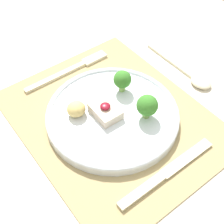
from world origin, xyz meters
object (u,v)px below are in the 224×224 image
Objects in this scene: fork at (73,68)px; knife at (161,177)px; dinner_plate at (113,113)px; spoon at (193,76)px.

fork is 0.34m from knife.
dinner_plate reaches higher than spoon.
spoon is at bearing 86.00° from dinner_plate.
knife is (0.34, -0.03, -0.00)m from fork.
fork is at bearing -129.42° from spoon.
spoon is at bearing 46.35° from fork.
dinner_plate is 0.16m from knife.
knife is 0.28m from spoon.
knife is 1.09× the size of spoon.
knife reaches higher than fork.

